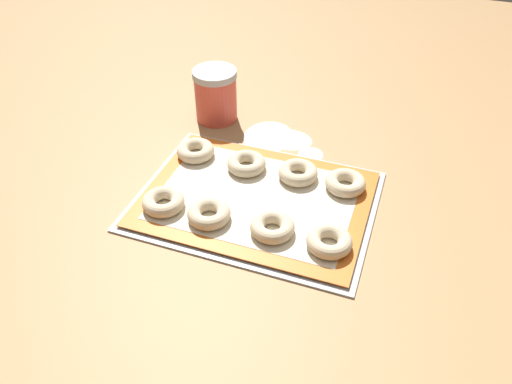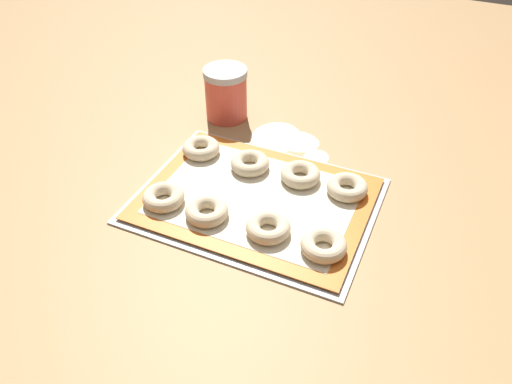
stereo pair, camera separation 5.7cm
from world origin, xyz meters
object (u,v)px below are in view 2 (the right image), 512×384
bagel_front_far_right (324,245)px  bagel_back_mid_right (300,175)px  baking_tray (256,200)px  flour_canister (226,93)px  bagel_front_mid_left (207,211)px  bagel_front_far_left (163,197)px  bagel_front_mid_right (268,227)px  bagel_back_mid_left (250,163)px  bagel_back_far_right (347,187)px  bagel_back_far_left (201,148)px

bagel_front_far_right → bagel_back_mid_right: bearing=121.7°
baking_tray → flour_canister: size_ratio=3.64×
baking_tray → flour_canister: 0.33m
bagel_front_far_right → bagel_front_mid_left: bearing=-178.8°
baking_tray → bagel_back_mid_right: (0.06, 0.09, 0.02)m
bagel_front_mid_left → bagel_front_far_right: bearing=1.2°
baking_tray → flour_canister: bearing=126.6°
baking_tray → bagel_back_mid_right: size_ratio=5.65×
bagel_front_mid_left → flour_canister: (-0.14, 0.35, 0.04)m
bagel_front_far_left → bagel_front_mid_left: bearing=-0.8°
bagel_back_mid_right → flour_canister: (-0.26, 0.18, 0.04)m
bagel_front_mid_left → bagel_front_far_left: bearing=179.2°
bagel_front_far_left → bagel_back_mid_right: 0.28m
bagel_front_mid_right → bagel_front_far_right: same height
bagel_back_mid_left → bagel_front_mid_left: bearing=-93.7°
bagel_back_far_right → bagel_front_mid_left: bearing=-141.5°
baking_tray → bagel_back_mid_left: 0.10m
baking_tray → bagel_back_far_right: size_ratio=5.65×
baking_tray → bagel_front_far_left: bearing=-151.0°
bagel_front_far_left → bagel_back_far_right: same height
bagel_back_far_left → flour_canister: size_ratio=0.64×
bagel_front_mid_right → bagel_back_far_right: same height
bagel_back_mid_right → flour_canister: bearing=145.4°
bagel_front_far_left → bagel_back_far_left: size_ratio=1.00×
bagel_back_far_left → bagel_back_far_right: size_ratio=1.00×
baking_tray → bagel_front_mid_left: bearing=-124.8°
bagel_front_far_left → flour_canister: 0.36m
bagel_back_mid_right → flour_canister: flour_canister is taller
bagel_front_far_right → bagel_back_far_left: (-0.34, 0.17, 0.00)m
bagel_front_far_left → bagel_front_far_right: size_ratio=1.00×
bagel_front_far_left → bagel_back_far_left: 0.17m
bagel_back_mid_left → bagel_front_mid_right: bearing=-55.8°
bagel_front_mid_left → bagel_back_mid_right: 0.21m
bagel_front_mid_left → bagel_front_mid_right: same height
bagel_front_far_right → baking_tray: bearing=153.3°
baking_tray → bagel_front_far_right: bagel_front_far_right is taller
bagel_front_far_left → bagel_back_mid_right: size_ratio=1.00×
bagel_front_far_left → bagel_front_mid_left: size_ratio=1.00×
bagel_front_far_left → bagel_back_mid_left: same height
bagel_front_mid_right → bagel_back_mid_right: same height
bagel_front_far_left → bagel_back_far_right: bearing=28.8°
baking_tray → bagel_front_far_left: 0.18m
bagel_back_far_left → bagel_back_mid_right: 0.23m
bagel_back_far_left → bagel_front_mid_right: bearing=-36.3°
bagel_front_mid_left → bagel_back_mid_left: bearing=86.3°
bagel_front_far_left → bagel_front_far_right: 0.32m
bagel_back_mid_right → bagel_back_far_right: same height
bagel_front_far_left → bagel_front_mid_right: 0.22m
bagel_front_mid_left → bagel_front_mid_right: size_ratio=1.00×
bagel_front_mid_left → flour_canister: flour_canister is taller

